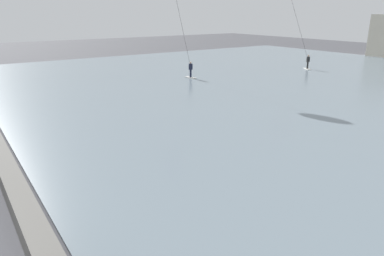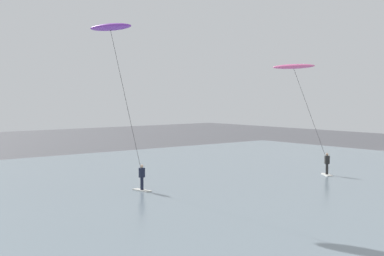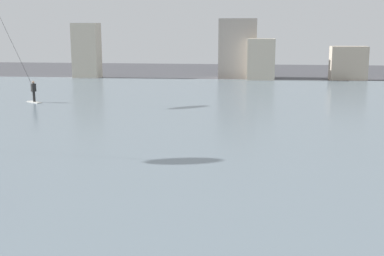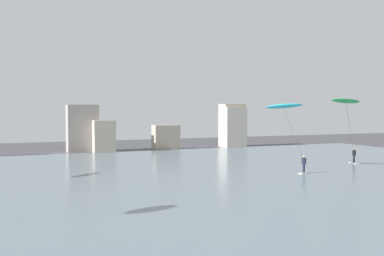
# 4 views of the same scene
# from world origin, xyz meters

# --- Properties ---
(water_bay) EXTENTS (84.00, 52.00, 0.10)m
(water_bay) POSITION_xyz_m (0.00, 30.13, 0.05)
(water_bay) COLOR slate
(water_bay) RESTS_ON ground
(far_shore_buildings) EXTENTS (44.02, 5.00, 6.92)m
(far_shore_buildings) POSITION_xyz_m (6.80, 57.74, 3.06)
(far_shore_buildings) COLOR beige
(far_shore_buildings) RESTS_ON ground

